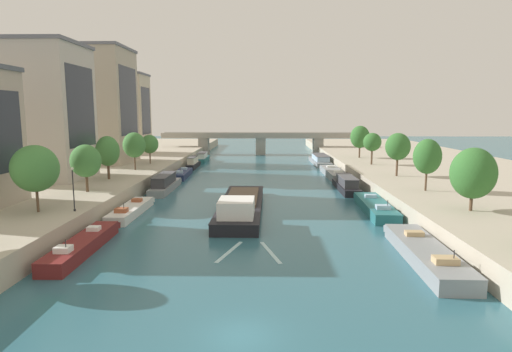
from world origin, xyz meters
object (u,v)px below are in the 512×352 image
Objects in this scene: moored_boat_left_upstream at (131,210)px; moored_boat_right_near at (346,184)px; moored_boat_right_gap_after at (333,173)px; moored_boat_right_second at (320,160)px; tree_left_by_lamp at (150,144)px; lamppost_left_bank at (73,187)px; tree_right_by_lamp at (473,173)px; tree_right_third at (372,142)px; moored_boat_left_midway at (83,245)px; bridge_far at (261,141)px; moored_boat_left_second at (193,163)px; tree_left_distant at (108,151)px; moored_boat_left_gap_after at (202,158)px; moored_boat_right_end at (375,207)px; tree_left_far at (86,161)px; moored_boat_right_lone at (425,253)px; tree_right_end_of_row at (427,156)px; tree_right_past_mid at (360,137)px; tree_left_nearest at (134,145)px; tree_left_midway at (35,169)px; moored_boat_left_downstream at (165,184)px; barge_midriver at (241,205)px; tree_right_midway at (398,147)px.

moored_boat_right_near is (28.86, 16.29, 0.43)m from moored_boat_left_upstream.
moored_boat_right_second is (-0.17, 19.30, 0.32)m from moored_boat_right_gap_after.
tree_left_by_lamp reaches higher than lamppost_left_bank.
tree_right_by_lamp reaches higher than tree_right_third.
moored_boat_left_midway is 89.72m from bridge_far.
tree_left_distant is (-7.41, -31.10, 5.44)m from moored_boat_left_second.
moored_boat_right_near is 59.89m from bridge_far.
moored_boat_right_gap_after is (28.86, -23.99, -0.31)m from moored_boat_left_gap_after.
moored_boat_right_end reaches higher than moored_boat_left_midway.
tree_left_far is at bearing -106.20° from bridge_far.
moored_boat_right_lone reaches higher than moored_boat_right_second.
tree_right_past_mid is (0.29, 40.02, 0.18)m from tree_right_end_of_row.
moored_boat_right_near is at bearing 29.44° from moored_boat_left_upstream.
tree_left_midway is at bearing -90.30° from tree_left_nearest.
tree_left_far is at bearing -177.80° from tree_right_end_of_row.
moored_boat_right_lone is at bearing -89.82° from moored_boat_right_second.
moored_boat_right_lone is 0.92× the size of moored_boat_right_gap_after.
moored_boat_left_midway is at bearing -90.72° from moored_boat_left_downstream.
moored_boat_right_second is at bearing 135.68° from tree_right_past_mid.
tree_left_nearest reaches higher than moored_boat_right_near.
tree_right_midway reaches higher than barge_midriver.
moored_boat_left_downstream is at bearing 161.87° from tree_right_end_of_row.
moored_boat_right_gap_after is at bearing -39.73° from moored_boat_left_gap_after.
tree_right_midway is at bearing 39.87° from moored_boat_left_midway.
tree_right_third is (-0.08, 27.63, -0.10)m from tree_right_end_of_row.
moored_boat_left_downstream is at bearing -67.97° from tree_left_by_lamp.
tree_right_past_mid reaches higher than moored_boat_left_second.
tree_left_nearest is (-19.56, 22.04, 5.66)m from barge_midriver.
moored_boat_left_gap_after is 25.29m from tree_left_by_lamp.
lamppost_left_bank is (-39.84, -52.25, -2.10)m from tree_right_past_mid.
tree_right_end_of_row is (36.03, -52.16, 5.72)m from moored_boat_left_gap_after.
moored_boat_left_second is at bearing 132.38° from tree_right_end_of_row.
lamppost_left_bank is at bearing -142.31° from moored_boat_right_near.
tree_left_far reaches higher than moored_boat_right_gap_after.
bridge_far is (-14.50, 42.40, 3.34)m from moored_boat_right_gap_after.
tree_right_midway is (7.34, -15.48, 6.27)m from moored_boat_right_gap_after.
barge_midriver is 1.88× the size of moored_boat_left_upstream.
moored_boat_right_lone is 21.69m from tree_right_end_of_row.
tree_right_end_of_row is at bearing -23.94° from tree_left_nearest.
barge_midriver is at bearing 29.60° from lamppost_left_bank.
tree_right_by_lamp is (43.28, -30.25, -0.46)m from tree_left_nearest.
moored_boat_right_second is at bearing 54.28° from tree_left_far.
moored_boat_left_upstream is 2.07× the size of tree_right_third.
moored_boat_left_gap_after is 1.80× the size of tree_right_by_lamp.
lamppost_left_bank reaches higher than barge_midriver.
moored_boat_right_second is at bearing -9.29° from moored_boat_left_gap_after.
lamppost_left_bank is (-3.30, -51.97, 3.72)m from moored_boat_left_second.
tree_left_midway reaches higher than bridge_far.
moored_boat_right_gap_after is 18.24m from tree_right_midway.
moored_boat_right_second is at bearing 38.67° from tree_left_nearest.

